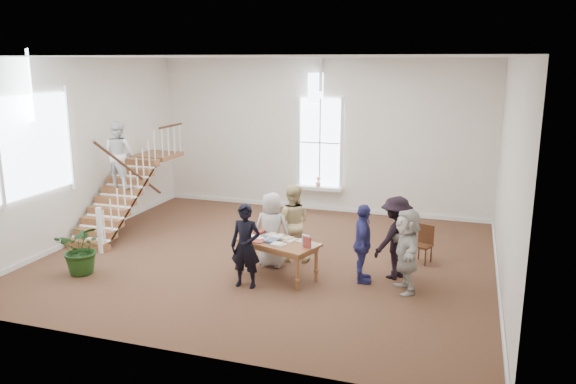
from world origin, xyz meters
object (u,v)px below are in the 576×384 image
(woman_cluster_c, at_px, (407,251))
(floor_plant, at_px, (82,248))
(library_table, at_px, (277,245))
(police_officer, at_px, (246,246))
(woman_cluster_b, at_px, (396,238))
(side_chair, at_px, (424,242))
(person_yellow, at_px, (292,223))
(elderly_woman, at_px, (272,230))
(woman_cluster_a, at_px, (363,244))

(woman_cluster_c, relative_size, floor_plant, 1.49)
(library_table, height_order, police_officer, police_officer)
(woman_cluster_b, relative_size, floor_plant, 1.55)
(library_table, xyz_separation_m, floor_plant, (-3.99, -1.09, -0.15))
(woman_cluster_c, height_order, side_chair, woman_cluster_c)
(person_yellow, bearing_deg, woman_cluster_c, 148.99)
(police_officer, relative_size, floor_plant, 1.52)
(person_yellow, distance_m, side_chair, 2.99)
(person_yellow, xyz_separation_m, woman_cluster_c, (2.66, -0.99, -0.04))
(elderly_woman, relative_size, woman_cluster_c, 0.99)
(library_table, xyz_separation_m, woman_cluster_b, (2.32, 0.75, 0.16))
(police_officer, bearing_deg, floor_plant, -174.30)
(library_table, relative_size, floor_plant, 1.67)
(police_officer, bearing_deg, woman_cluster_a, 22.64)
(library_table, distance_m, floor_plant, 4.14)
(person_yellow, bearing_deg, floor_plant, 18.40)
(elderly_woman, height_order, woman_cluster_c, woman_cluster_c)
(library_table, bearing_deg, police_officer, -104.48)
(floor_plant, bearing_deg, woman_cluster_b, 16.24)
(person_yellow, xyz_separation_m, woman_cluster_a, (1.76, -0.79, -0.06))
(woman_cluster_b, height_order, woman_cluster_c, woman_cluster_b)
(elderly_woman, relative_size, woman_cluster_b, 0.95)
(elderly_woman, relative_size, woman_cluster_a, 1.01)
(elderly_woman, bearing_deg, police_officer, 84.93)
(library_table, distance_m, elderly_woman, 0.69)
(side_chair, bearing_deg, floor_plant, -136.00)
(library_table, bearing_deg, woman_cluster_c, 21.17)
(police_officer, bearing_deg, elderly_woman, 84.19)
(woman_cluster_a, bearing_deg, police_officer, 101.98)
(person_yellow, height_order, woman_cluster_c, person_yellow)
(elderly_woman, relative_size, side_chair, 1.94)
(woman_cluster_b, bearing_deg, woman_cluster_a, -20.36)
(library_table, distance_m, police_officer, 0.80)
(library_table, relative_size, police_officer, 1.10)
(woman_cluster_a, height_order, floor_plant, woman_cluster_a)
(elderly_woman, height_order, person_yellow, person_yellow)
(woman_cluster_a, bearing_deg, person_yellow, 53.80)
(elderly_woman, distance_m, side_chair, 3.43)
(library_table, distance_m, woman_cluster_b, 2.45)
(woman_cluster_b, height_order, side_chair, woman_cluster_b)
(side_chair, bearing_deg, elderly_woman, -137.36)
(woman_cluster_b, bearing_deg, person_yellow, -65.53)
(woman_cluster_b, bearing_deg, side_chair, -170.84)
(police_officer, distance_m, woman_cluster_b, 3.10)
(person_yellow, bearing_deg, woman_cluster_b, 161.19)
(woman_cluster_a, distance_m, floor_plant, 5.88)
(police_officer, height_order, person_yellow, person_yellow)
(police_officer, xyz_separation_m, woman_cluster_b, (2.76, 1.41, 0.02))
(woman_cluster_a, bearing_deg, woman_cluster_c, -114.43)
(woman_cluster_a, relative_size, woman_cluster_b, 0.94)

